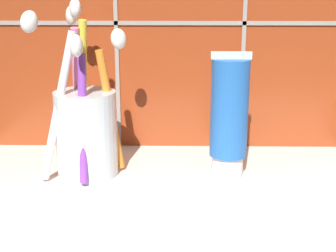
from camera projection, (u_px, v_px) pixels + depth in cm
name	position (u px, v px, depth cm)	size (l,w,h in cm)	color
sink_counter	(242.00, 204.00, 47.95)	(63.56, 31.50, 2.00)	silver
toothbrush_cup	(85.00, 125.00, 51.64)	(10.78, 10.39, 19.32)	silver
toothpaste_tube	(229.00, 116.00, 50.98)	(4.31, 4.11, 13.86)	white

